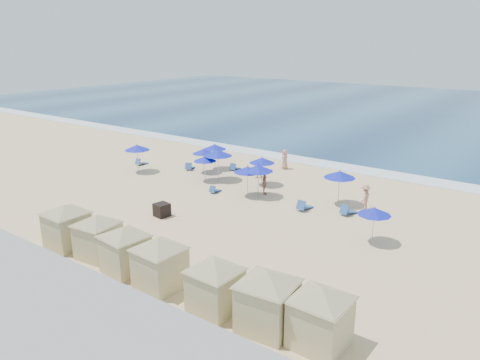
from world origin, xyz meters
name	(u,v)px	position (x,y,z in m)	size (l,w,h in m)	color
ground	(214,209)	(0.00, 0.00, 0.00)	(160.00, 160.00, 0.00)	#DCBB8C
ocean	(432,112)	(0.00, 55.00, 0.03)	(160.00, 80.00, 0.06)	navy
surf_line	(318,163)	(0.00, 15.50, 0.04)	(160.00, 2.50, 0.08)	white
seawall	(32,276)	(0.00, -13.50, 0.65)	(160.00, 6.10, 1.22)	gray
trash_bin	(162,210)	(-1.92, -3.14, 0.45)	(0.89, 0.89, 0.89)	black
cabana_0	(66,220)	(-2.78, -9.68, 1.59)	(4.43, 4.43, 2.78)	#C8BB89
cabana_1	(97,231)	(-0.27, -9.47, 1.51)	(4.18, 4.18, 2.63)	#C8BB89
cabana_2	(125,244)	(2.22, -9.72, 1.53)	(4.23, 4.23, 2.67)	#C8BB89
cabana_3	(159,257)	(4.75, -9.78, 1.56)	(4.34, 4.34, 2.72)	#C8BB89
cabana_4	(215,279)	(8.12, -9.78, 1.51)	(4.20, 4.20, 2.63)	#C8BB89
cabana_5	(268,293)	(10.67, -9.58, 1.62)	(4.49, 4.49, 2.83)	#C8BB89
cabana_6	(321,310)	(12.87, -9.29, 1.56)	(4.35, 4.35, 2.73)	#C8BB89
umbrella_0	(137,147)	(-11.48, 3.36, 2.22)	(2.25, 2.25, 2.56)	#A5A8AD
umbrella_1	(215,147)	(-6.59, 8.14, 2.06)	(2.09, 2.09, 2.38)	#A5A8AD
umbrella_2	(205,159)	(-4.86, 4.78, 1.90)	(1.93, 1.93, 2.19)	#A5A8AD
umbrella_3	(203,151)	(-6.65, 6.62, 1.92)	(1.94, 1.94, 2.21)	#A5A8AD
umbrella_4	(218,153)	(-4.14, 5.61, 2.34)	(2.37, 2.37, 2.70)	#A5A8AD
umbrella_5	(248,169)	(0.22, 3.70, 2.07)	(2.09, 2.09, 2.38)	#A5A8AD
umbrella_6	(262,160)	(-0.46, 6.64, 2.05)	(2.08, 2.08, 2.37)	#A5A8AD
umbrella_7	(258,168)	(0.94, 4.05, 2.21)	(2.24, 2.24, 2.54)	#A5A8AD
umbrella_8	(340,174)	(6.54, 5.99, 2.23)	(2.26, 2.26, 2.57)	#A5A8AD
umbrella_9	(374,211)	(10.95, 1.12, 1.92)	(1.95, 1.95, 2.22)	#A5A8AD
beach_chair_0	(141,162)	(-13.10, 5.09, 0.24)	(0.60, 1.26, 0.69)	#284E94
beach_chair_1	(190,167)	(-8.29, 6.59, 0.25)	(1.07, 1.43, 0.72)	#284E94
beach_chair_2	(234,167)	(-4.91, 8.85, 0.24)	(0.78, 1.35, 0.70)	#284E94
beach_chair_3	(215,190)	(-2.26, 2.81, 0.21)	(0.56, 1.15, 0.62)	#284E94
beach_chair_4	(304,206)	(5.12, 3.52, 0.27)	(0.71, 1.44, 0.77)	#284E94
beach_chair_5	(348,211)	(7.94, 4.49, 0.27)	(0.96, 1.51, 0.77)	#284E94
beachgoer_0	(258,169)	(-1.89, 8.14, 0.80)	(0.77, 0.60, 1.59)	tan
beachgoer_1	(264,184)	(1.03, 4.78, 0.78)	(0.91, 0.38, 1.56)	tan
beachgoer_2	(365,197)	(8.44, 6.18, 0.88)	(1.14, 0.66, 1.77)	tan
beachgoer_3	(285,159)	(-1.50, 11.92, 0.90)	(0.88, 0.57, 1.80)	tan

